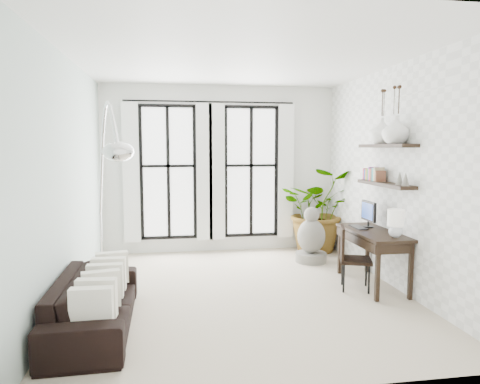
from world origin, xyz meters
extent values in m
plane|color=#C1B099|center=(0.00, 0.00, 0.00)|extent=(5.00, 5.00, 0.00)
plane|color=white|center=(0.00, 0.00, 3.20)|extent=(5.00, 5.00, 0.00)
plane|color=silver|center=(-2.25, 0.00, 1.60)|extent=(0.00, 5.00, 5.00)
plane|color=white|center=(2.25, 0.00, 1.60)|extent=(0.00, 5.00, 5.00)
plane|color=white|center=(0.00, 2.50, 1.60)|extent=(4.50, 0.00, 4.50)
cube|color=white|center=(-1.00, 2.47, 1.55)|extent=(1.00, 0.02, 2.50)
cube|color=white|center=(-1.68, 2.37, 1.55)|extent=(0.30, 0.04, 2.60)
cube|color=white|center=(-0.32, 2.37, 1.55)|extent=(0.30, 0.04, 2.60)
cube|color=white|center=(0.60, 2.47, 1.55)|extent=(1.00, 0.02, 2.50)
cube|color=white|center=(-0.08, 2.37, 1.55)|extent=(0.30, 0.04, 2.60)
cube|color=white|center=(1.28, 2.37, 1.55)|extent=(0.30, 0.04, 2.60)
cylinder|color=black|center=(-0.20, 2.38, 2.88)|extent=(3.20, 0.03, 0.03)
cube|color=black|center=(2.11, -0.01, 1.50)|extent=(0.25, 1.30, 0.05)
cube|color=black|center=(2.11, -0.01, 2.05)|extent=(0.25, 1.30, 0.05)
cube|color=#C63151|center=(2.11, 0.54, 1.61)|extent=(0.16, 0.03, 0.18)
cube|color=#2C429A|center=(2.11, 0.49, 1.61)|extent=(0.16, 0.04, 0.18)
cube|color=orange|center=(2.11, 0.45, 1.61)|extent=(0.16, 0.04, 0.18)
cube|color=green|center=(2.11, 0.40, 1.61)|extent=(0.16, 0.04, 0.18)
cube|color=#AE54C5|center=(2.11, 0.36, 1.61)|extent=(0.16, 0.04, 0.18)
cube|color=#F25435|center=(2.11, 0.31, 1.61)|extent=(0.16, 0.04, 0.18)
cube|color=#4E4E4E|center=(2.11, 0.27, 1.61)|extent=(0.16, 0.04, 0.18)
cube|color=teal|center=(2.11, 0.22, 1.61)|extent=(0.16, 0.04, 0.18)
cube|color=beige|center=(2.11, 0.18, 1.61)|extent=(0.16, 0.04, 0.18)
cube|color=brown|center=(2.11, 0.13, 1.61)|extent=(0.16, 0.04, 0.18)
cone|color=gray|center=(2.11, -0.41, 1.61)|extent=(0.10, 0.10, 0.18)
cone|color=gray|center=(2.11, -0.56, 1.61)|extent=(0.10, 0.10, 0.18)
imported|color=black|center=(-1.80, -0.94, 0.30)|extent=(0.84, 2.07, 0.60)
cube|color=white|center=(-1.70, -1.64, 0.50)|extent=(0.40, 0.12, 0.40)
cube|color=white|center=(-1.70, -1.36, 0.50)|extent=(0.40, 0.12, 0.40)
cube|color=white|center=(-1.70, -1.08, 0.50)|extent=(0.40, 0.12, 0.40)
cube|color=white|center=(-1.70, -0.80, 0.50)|extent=(0.40, 0.12, 0.40)
cube|color=white|center=(-1.70, -0.52, 0.50)|extent=(0.40, 0.12, 0.40)
cube|color=white|center=(-1.70, -0.24, 0.50)|extent=(0.40, 0.12, 0.40)
imported|color=#2D7228|center=(1.90, 2.15, 0.82)|extent=(1.73, 1.59, 1.64)
cube|color=black|center=(1.95, -0.01, 0.80)|extent=(0.59, 1.38, 0.04)
cube|color=black|center=(1.93, -0.01, 0.70)|extent=(0.53, 1.32, 0.13)
cube|color=black|center=(1.72, -0.65, 0.39)|extent=(0.05, 0.05, 0.77)
cube|color=black|center=(2.18, -0.65, 0.39)|extent=(0.05, 0.05, 0.77)
cube|color=black|center=(1.72, 0.62, 0.39)|extent=(0.05, 0.05, 0.77)
cube|color=black|center=(2.18, 0.62, 0.39)|extent=(0.05, 0.05, 0.77)
cube|color=black|center=(2.00, 0.25, 1.07)|extent=(0.04, 0.42, 0.30)
cube|color=navy|center=(1.98, 0.25, 1.07)|extent=(0.00, 0.36, 0.24)
cube|color=black|center=(1.84, 0.25, 0.83)|extent=(0.15, 0.40, 0.02)
sphere|color=silver|center=(2.00, -0.55, 0.91)|extent=(0.18, 0.18, 0.18)
cylinder|color=white|center=(2.00, -0.55, 1.10)|extent=(0.22, 0.22, 0.22)
cube|color=black|center=(1.65, -0.13, 0.43)|extent=(0.54, 0.54, 0.05)
cube|color=black|center=(1.47, -0.06, 0.66)|extent=(0.18, 0.42, 0.47)
cylinder|color=black|center=(1.48, -0.30, 0.20)|extent=(0.03, 0.03, 0.40)
cylinder|color=black|center=(1.82, -0.30, 0.20)|extent=(0.03, 0.03, 0.40)
cylinder|color=black|center=(1.48, 0.05, 0.20)|extent=(0.03, 0.03, 0.40)
cylinder|color=black|center=(1.82, 0.05, 0.20)|extent=(0.03, 0.03, 0.40)
cylinder|color=silver|center=(-1.90, 0.21, 0.05)|extent=(0.39, 0.39, 0.11)
cylinder|color=silver|center=(-1.90, 0.21, 0.59)|extent=(0.04, 0.04, 1.07)
ellipsoid|color=silver|center=(-1.50, -0.89, 1.98)|extent=(0.34, 0.34, 0.22)
cylinder|color=gray|center=(1.49, 1.40, 0.08)|extent=(0.55, 0.55, 0.16)
ellipsoid|color=gray|center=(1.49, 1.40, 0.46)|extent=(0.49, 0.49, 0.60)
sphere|color=gray|center=(1.49, 1.40, 0.85)|extent=(0.27, 0.27, 0.27)
imported|color=white|center=(2.11, -0.26, 2.27)|extent=(0.37, 0.37, 0.38)
imported|color=white|center=(2.11, 0.14, 2.27)|extent=(0.37, 0.37, 0.38)
camera|label=1|loc=(-0.91, -5.76, 2.03)|focal=32.00mm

